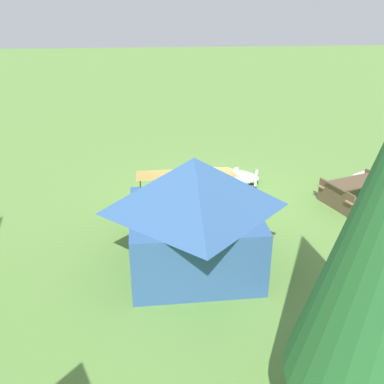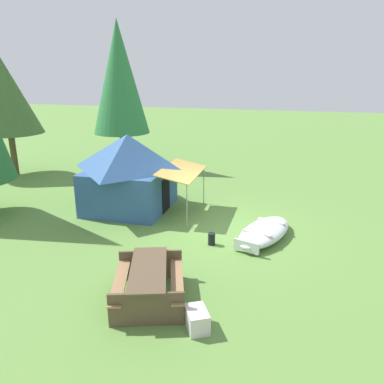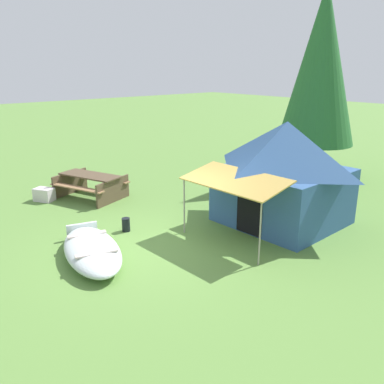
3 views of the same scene
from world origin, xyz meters
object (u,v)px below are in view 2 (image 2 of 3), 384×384
object	(u,v)px
cooler_box	(197,319)
pine_tree_far_center	(119,78)
picnic_table	(149,279)
fuel_can	(212,239)
canvas_cabin_tent	(129,171)
pine_tree_back_left	(6,97)
beached_rowboat	(264,232)

from	to	relation	value
cooler_box	pine_tree_far_center	bearing A→B (deg)	31.61
picnic_table	fuel_can	size ratio (longest dim) A/B	6.87
canvas_cabin_tent	pine_tree_far_center	distance (m)	7.43
fuel_can	pine_tree_far_center	size ratio (longest dim) A/B	0.05
cooler_box	pine_tree_back_left	bearing A→B (deg)	52.72
beached_rowboat	pine_tree_back_left	bearing A→B (deg)	71.30
pine_tree_far_center	pine_tree_back_left	bearing A→B (deg)	128.31
beached_rowboat	canvas_cabin_tent	distance (m)	5.14
beached_rowboat	pine_tree_far_center	xyz separation A→B (m)	(7.28, 8.03, 4.18)
pine_tree_back_left	pine_tree_far_center	distance (m)	5.21
picnic_table	cooler_box	distance (m)	1.43
beached_rowboat	canvas_cabin_tent	xyz separation A→B (m)	(1.29, 4.84, 1.16)
picnic_table	pine_tree_far_center	bearing A→B (deg)	28.39
picnic_table	cooler_box	xyz separation A→B (m)	(-0.66, -1.24, -0.28)
canvas_cabin_tent	pine_tree_far_center	xyz separation A→B (m)	(5.99, 3.19, 3.02)
beached_rowboat	pine_tree_back_left	size ratio (longest dim) A/B	0.54
pine_tree_back_left	beached_rowboat	bearing A→B (deg)	-108.70
beached_rowboat	fuel_can	world-z (taller)	beached_rowboat
picnic_table	pine_tree_far_center	distance (m)	13.26
beached_rowboat	pine_tree_far_center	world-z (taller)	pine_tree_far_center
canvas_cabin_tent	cooler_box	distance (m)	7.20
fuel_can	pine_tree_far_center	distance (m)	11.32
beached_rowboat	cooler_box	bearing A→B (deg)	170.40
beached_rowboat	picnic_table	xyz separation A→B (m)	(-3.87, 2.00, 0.27)
beached_rowboat	fuel_can	xyz separation A→B (m)	(-0.83, 1.37, -0.04)
picnic_table	pine_tree_back_left	world-z (taller)	pine_tree_back_left
picnic_table	pine_tree_far_center	size ratio (longest dim) A/B	0.33
canvas_cabin_tent	pine_tree_far_center	size ratio (longest dim) A/B	0.56
cooler_box	pine_tree_back_left	xyz separation A→B (m)	(8.61, 11.31, 3.41)
beached_rowboat	canvas_cabin_tent	world-z (taller)	canvas_cabin_tent
picnic_table	pine_tree_back_left	bearing A→B (deg)	51.70
canvas_cabin_tent	picnic_table	size ratio (longest dim) A/B	1.71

